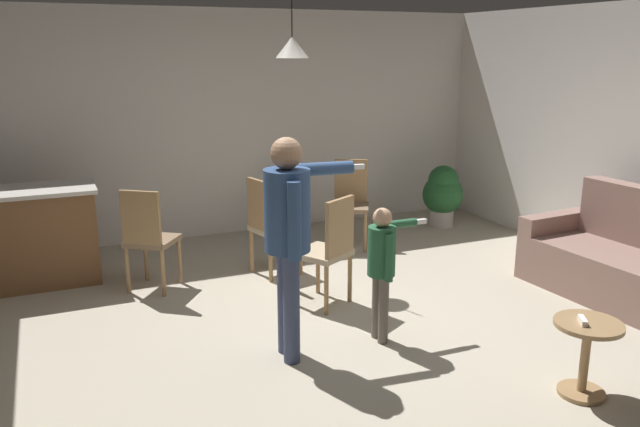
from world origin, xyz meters
TOP-DOWN VIEW (x-y plane):
  - ground at (0.00, 0.00)m, footprint 7.68×7.68m
  - wall_back at (0.00, 3.20)m, footprint 6.40×0.10m
  - couch_floral at (2.54, -0.41)m, footprint 0.97×1.85m
  - kitchen_counter at (-2.45, 2.17)m, footprint 1.26×0.66m
  - side_table_by_couch at (0.89, -1.54)m, footprint 0.44×0.44m
  - person_adult at (-0.69, -0.26)m, footprint 0.83×0.48m
  - person_child at (0.06, -0.28)m, footprint 0.57×0.31m
  - dining_chair_by_counter at (-0.25, 1.49)m, footprint 0.51×0.51m
  - dining_chair_near_wall at (-0.03, 0.52)m, footprint 0.57×0.57m
  - dining_chair_centre_back at (0.94, 2.06)m, footprint 0.57×0.57m
  - dining_chair_spare at (-1.43, 1.52)m, footprint 0.59×0.59m
  - potted_plant_corner at (0.44, 2.67)m, footprint 0.45×0.45m
  - potted_plant_by_wall at (2.40, 2.35)m, footprint 0.52×0.52m
  - spare_remote_on_table at (0.84, -1.53)m, footprint 0.10×0.13m
  - ceiling_light_pendant at (0.03, 1.54)m, footprint 0.32×0.32m

SIDE VIEW (x-z plane):
  - ground at x=0.00m, z-range 0.00..0.00m
  - side_table_by_couch at x=0.89m, z-range 0.07..0.59m
  - couch_floral at x=2.54m, z-range -0.17..0.83m
  - potted_plant_corner at x=0.44m, z-range 0.03..0.72m
  - potted_plant_by_wall at x=2.40m, z-range 0.04..0.83m
  - kitchen_counter at x=-2.45m, z-range 0.00..0.95m
  - spare_remote_on_table at x=0.84m, z-range 0.52..0.56m
  - dining_chair_by_counter at x=-0.25m, z-range 0.05..1.05m
  - dining_chair_near_wall at x=-0.03m, z-range 0.05..1.05m
  - dining_chair_centre_back at x=0.94m, z-range 0.05..1.05m
  - dining_chair_spare at x=-1.43m, z-range 0.05..1.05m
  - person_child at x=0.06m, z-range 0.13..1.21m
  - person_adult at x=-0.69m, z-range 0.20..1.85m
  - wall_back at x=0.00m, z-range 0.00..2.70m
  - ceiling_light_pendant at x=0.03m, z-range 1.98..2.53m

